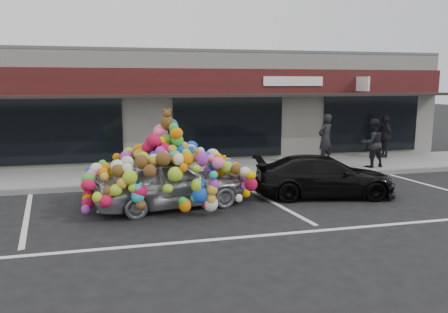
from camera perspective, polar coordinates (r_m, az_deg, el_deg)
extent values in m
plane|color=black|center=(10.91, -7.72, -6.94)|extent=(90.00, 90.00, 0.00)
cube|color=white|center=(18.97, -10.56, 6.45)|extent=(24.00, 6.00, 4.20)
cube|color=#59595B|center=(18.98, -10.76, 12.95)|extent=(24.00, 6.00, 0.12)
cube|color=#3E1012|center=(15.87, -10.05, 9.68)|extent=(24.00, 0.18, 0.90)
cube|color=black|center=(15.36, -9.87, 7.82)|extent=(24.00, 1.20, 0.10)
cube|color=white|center=(17.92, 17.60, 9.04)|extent=(0.08, 0.95, 0.55)
cube|color=white|center=(17.01, 9.07, 9.69)|extent=(2.40, 0.04, 0.35)
cube|color=black|center=(16.09, -20.62, 3.14)|extent=(4.20, 0.12, 2.30)
cube|color=black|center=(16.47, 0.61, 3.89)|extent=(4.20, 0.12, 2.30)
cube|color=black|center=(18.85, 18.62, 4.12)|extent=(4.20, 0.12, 2.30)
cube|color=gray|center=(14.76, -9.35, -2.31)|extent=(26.00, 3.00, 0.15)
cube|color=slate|center=(13.30, -8.85, -3.62)|extent=(26.00, 0.18, 0.16)
cube|color=silver|center=(11.27, -24.37, -7.18)|extent=(0.73, 4.37, 0.01)
cube|color=silver|center=(11.70, 6.01, -5.75)|extent=(0.73, 4.37, 0.01)
cube|color=silver|center=(14.40, 26.76, -3.82)|extent=(0.73, 4.37, 0.01)
cube|color=silver|center=(9.19, 6.53, -10.08)|extent=(14.00, 0.12, 0.01)
imported|color=#A8AEB3|center=(11.01, -7.11, -3.35)|extent=(2.18, 3.96, 1.28)
ellipsoid|color=#C30537|center=(10.81, -7.23, 2.43)|extent=(1.40, 1.76, 0.96)
sphere|color=#FADB00|center=(11.02, -0.26, -1.65)|extent=(0.34, 0.34, 0.34)
sphere|color=blue|center=(10.31, -3.24, -4.68)|extent=(0.36, 0.36, 0.36)
sphere|color=green|center=(11.76, -11.45, -2.82)|extent=(0.30, 0.30, 0.30)
sphere|color=pink|center=(10.77, -7.28, 4.69)|extent=(0.32, 0.32, 0.32)
sphere|color=orange|center=(10.98, -13.05, -1.89)|extent=(0.30, 0.30, 0.30)
imported|color=black|center=(12.31, 12.90, -2.52)|extent=(2.29, 4.08, 1.12)
imported|color=#222328|center=(16.55, 13.11, 2.30)|extent=(0.78, 0.66, 1.82)
imported|color=black|center=(16.17, 18.80, 1.68)|extent=(0.86, 0.68, 1.71)
imported|color=#262329|center=(18.53, 20.22, 2.48)|extent=(1.01, 0.51, 1.66)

